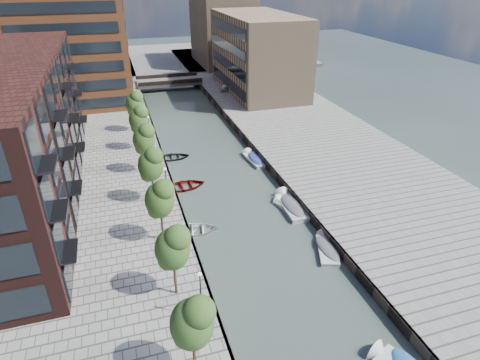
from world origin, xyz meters
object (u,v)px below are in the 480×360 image
motorboat_4 (290,205)px  tree_0 (192,321)px  tree_1 (172,247)px  tree_4 (144,138)px  bridge (169,81)px  tree_2 (159,198)px  motorboat_2 (290,208)px  sloop_3 (195,232)px  sloop_4 (174,159)px  tree_5 (138,118)px  car (224,87)px  motorboat_1 (327,248)px  tree_6 (134,103)px  sloop_2 (185,188)px  motorboat_3 (254,159)px  tree_3 (150,164)px

motorboat_4 → tree_0: bearing=-128.8°
tree_1 → tree_4: 21.00m
bridge → tree_4: tree_4 is taller
tree_4 → tree_2: bearing=-90.0°
tree_4 → motorboat_2: bearing=-39.6°
sloop_3 → sloop_4: bearing=6.0°
tree_2 → tree_4: size_ratio=1.00×
bridge → tree_5: size_ratio=2.18×
tree_4 → car: tree_4 is taller
motorboat_1 → tree_1: bearing=-170.0°
tree_1 → tree_6: (0.00, 35.00, 0.00)m
sloop_2 → motorboat_3: size_ratio=0.97×
sloop_3 → bridge: bearing=2.3°
tree_3 → sloop_3: tree_3 is taller
tree_6 → motorboat_4: 28.89m
motorboat_2 → tree_5: bearing=126.6°
bridge → car: (9.71, -8.40, 0.23)m
motorboat_1 → tree_2: bearing=162.0°
tree_2 → motorboat_4: size_ratio=1.02×
motorboat_1 → motorboat_2: 7.33m
tree_6 → tree_5: bearing=-90.0°
tree_0 → tree_5: same height
sloop_3 → sloop_4: sloop_3 is taller
sloop_2 → motorboat_3: motorboat_3 is taller
tree_0 → tree_3: 21.00m
tree_1 → tree_2: (0.00, 7.00, 0.00)m
tree_3 → tree_4: (0.00, 7.00, 0.00)m
motorboat_4 → car: bearing=84.0°
tree_5 → motorboat_1: (13.97, -25.55, -5.12)m
motorboat_1 → car: 50.35m
bridge → sloop_4: 35.45m
tree_5 → motorboat_2: 23.30m
bridge → motorboat_2: size_ratio=2.69×
tree_3 → motorboat_1: (13.97, -11.55, -5.12)m
sloop_2 → car: size_ratio=1.34×
tree_2 → sloop_2: size_ratio=1.21×
tree_1 → tree_2: 7.00m
tree_0 → sloop_3: (3.16, 15.60, -5.31)m
tree_1 → tree_3: same height
bridge → tree_5: (-8.50, -33.00, 3.92)m
tree_3 → sloop_2: (3.78, 3.51, -5.31)m
bridge → sloop_4: bearing=-97.6°
tree_0 → tree_4: same height
tree_1 → tree_5: 28.00m
tree_1 → car: (18.21, 52.60, -3.68)m
tree_3 → car: size_ratio=1.62×
tree_6 → motorboat_3: (13.85, -12.78, -5.11)m
motorboat_4 → motorboat_1: bearing=-88.2°
tree_3 → sloop_4: 13.56m
tree_3 → motorboat_4: (13.73, -3.91, -5.07)m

